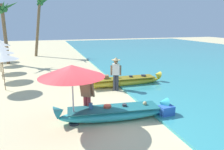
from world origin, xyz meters
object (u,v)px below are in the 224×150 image
at_px(patio_umbrella_large, 72,71).
at_px(boat_cyan_foreground, 114,113).
at_px(person_tourist_customer, 87,93).
at_px(palm_tree_tall_inland, 2,14).
at_px(boat_yellow_midground, 122,81).
at_px(person_vendor_hatted, 116,72).
at_px(cooler_box, 166,112).
at_px(palm_tree_leaning_seaward, 39,7).

bearing_deg(patio_umbrella_large, boat_cyan_foreground, -2.49).
height_order(boat_cyan_foreground, person_tourist_customer, person_tourist_customer).
xyz_separation_m(boat_cyan_foreground, palm_tree_tall_inland, (-5.35, 12.97, 3.85)).
distance_m(boat_cyan_foreground, palm_tree_tall_inland, 14.55).
distance_m(patio_umbrella_large, palm_tree_tall_inland, 13.69).
height_order(boat_cyan_foreground, boat_yellow_midground, boat_yellow_midground).
bearing_deg(person_vendor_hatted, boat_cyan_foreground, -109.45).
relative_size(patio_umbrella_large, cooler_box, 4.20).
xyz_separation_m(person_vendor_hatted, cooler_box, (0.76, -3.59, -0.78)).
height_order(person_tourist_customer, palm_tree_leaning_seaward, palm_tree_leaning_seaward).
height_order(boat_yellow_midground, palm_tree_leaning_seaward, palm_tree_leaning_seaward).
relative_size(boat_cyan_foreground, palm_tree_leaning_seaward, 0.66).
bearing_deg(cooler_box, person_tourist_customer, 157.82).
xyz_separation_m(boat_cyan_foreground, palm_tree_leaning_seaward, (-2.54, 17.01, 4.77)).
height_order(boat_yellow_midground, person_vendor_hatted, person_vendor_hatted).
relative_size(palm_tree_tall_inland, palm_tree_leaning_seaward, 0.83).
xyz_separation_m(boat_cyan_foreground, cooler_box, (1.90, -0.37, -0.04)).
distance_m(person_tourist_customer, palm_tree_tall_inland, 13.63).
height_order(boat_cyan_foreground, palm_tree_tall_inland, palm_tree_tall_inland).
bearing_deg(patio_umbrella_large, palm_tree_tall_inland, 107.04).
height_order(boat_yellow_midground, person_tourist_customer, person_tourist_customer).
relative_size(person_vendor_hatted, palm_tree_leaning_seaward, 0.27).
bearing_deg(person_vendor_hatted, patio_umbrella_large, -128.70).
bearing_deg(patio_umbrella_large, palm_tree_leaning_seaward, 93.85).
xyz_separation_m(person_tourist_customer, cooler_box, (2.75, -0.87, -0.72)).
distance_m(person_tourist_customer, palm_tree_leaning_seaward, 17.09).
distance_m(boat_cyan_foreground, person_vendor_hatted, 3.49).
distance_m(boat_yellow_midground, patio_umbrella_large, 5.15).
height_order(patio_umbrella_large, cooler_box, patio_umbrella_large).
bearing_deg(palm_tree_tall_inland, person_tourist_customer, -70.15).
distance_m(patio_umbrella_large, palm_tree_leaning_seaward, 17.28).
distance_m(person_vendor_hatted, palm_tree_tall_inland, 12.12).
bearing_deg(palm_tree_tall_inland, patio_umbrella_large, -72.96).
bearing_deg(person_tourist_customer, person_vendor_hatted, 53.85).
relative_size(person_tourist_customer, patio_umbrella_large, 0.77).
xyz_separation_m(boat_yellow_midground, palm_tree_leaning_seaward, (-4.22, 13.13, 4.76)).
bearing_deg(cooler_box, palm_tree_leaning_seaward, 99.63).
bearing_deg(palm_tree_tall_inland, boat_yellow_midground, -52.28).
xyz_separation_m(palm_tree_leaning_seaward, cooler_box, (4.43, -17.37, -4.80)).
distance_m(person_vendor_hatted, patio_umbrella_large, 4.14).
xyz_separation_m(patio_umbrella_large, palm_tree_tall_inland, (-3.96, 12.91, 2.25)).
xyz_separation_m(boat_cyan_foreground, person_vendor_hatted, (1.14, 3.22, 0.74)).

